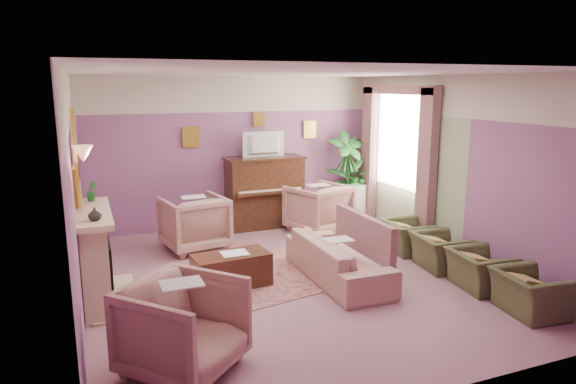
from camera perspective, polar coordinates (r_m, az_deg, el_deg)
name	(u,v)px	position (r m, az deg, el deg)	size (l,w,h in m)	color
floor	(295,277)	(7.28, 0.74, -9.46)	(5.50, 6.00, 0.01)	#966574
ceiling	(295,72)	(6.78, 0.81, 13.15)	(5.50, 6.00, 0.01)	white
wall_back	(233,152)	(9.70, -6.09, 4.41)	(5.50, 0.02, 2.80)	#724983
wall_front	(437,241)	(4.36, 16.22, -5.27)	(5.50, 0.02, 2.80)	#724983
wall_left	(74,195)	(6.38, -22.66, -0.35)	(0.02, 6.00, 2.80)	#724983
wall_right	(459,167)	(8.34, 18.51, 2.64)	(0.02, 6.00, 2.80)	#724983
picture_rail_band	(232,94)	(9.61, -6.22, 10.77)	(5.50, 0.01, 0.65)	beige
stripe_panel	(408,174)	(9.39, 13.21, 1.91)	(0.01, 3.00, 2.15)	#9AA983
fireplace_surround	(94,259)	(6.79, -20.72, -6.94)	(0.30, 1.40, 1.10)	beige
fireplace_inset	(104,269)	(6.84, -19.78, -8.06)	(0.18, 0.72, 0.68)	black
fire_ember	(108,282)	(6.90, -19.34, -9.44)	(0.06, 0.54, 0.10)	orange
mantel_shelf	(93,213)	(6.64, -20.82, -2.24)	(0.40, 1.55, 0.07)	beige
hearth	(114,297)	(6.98, -18.72, -11.00)	(0.55, 1.50, 0.02)	beige
mirror_frame	(76,158)	(6.51, -22.49, 3.48)	(0.04, 0.72, 1.20)	gold
mirror_glass	(78,158)	(6.51, -22.27, 3.49)	(0.01, 0.60, 1.06)	white
sconce_shade	(83,154)	(5.45, -21.82, 3.96)	(0.20, 0.20, 0.16)	#FFAD7B
piano	(265,193)	(9.67, -2.63, -0.06)	(1.40, 0.60, 1.30)	#3B2013
piano_keyshelf	(271,193)	(9.34, -1.92, -0.06)	(1.30, 0.12, 0.06)	#3B2013
piano_keys	(271,190)	(9.33, -1.92, 0.18)	(1.20, 0.08, 0.02)	beige
piano_top	(264,158)	(9.56, -2.66, 3.81)	(1.45, 0.65, 0.04)	#3B2013
television	(265,143)	(9.48, -2.58, 5.51)	(0.80, 0.12, 0.48)	black
print_back_left	(191,137)	(9.44, -10.77, 6.02)	(0.30, 0.03, 0.38)	gold
print_back_right	(310,130)	(10.15, 2.43, 6.95)	(0.26, 0.03, 0.34)	gold
print_back_mid	(259,120)	(9.75, -3.25, 8.04)	(0.22, 0.03, 0.26)	gold
print_left_wall	(75,187)	(5.14, -22.57, 0.54)	(0.03, 0.28, 0.36)	gold
window_blind	(400,138)	(9.49, 12.35, 5.86)	(0.03, 1.40, 1.80)	beige
curtain_left	(427,168)	(8.76, 15.17, 2.60)	(0.16, 0.34, 2.60)	#84565B
curtain_right	(369,154)	(10.27, 9.00, 4.18)	(0.16, 0.34, 2.60)	#84565B
pelmet	(398,90)	(9.40, 12.17, 11.07)	(0.16, 2.20, 0.16)	#84565B
mantel_plant	(92,191)	(7.14, -20.95, 0.10)	(0.16, 0.16, 0.28)	#1F6124
mantel_vase	(95,214)	(6.12, -20.68, -2.31)	(0.16, 0.16, 0.16)	beige
area_rug	(240,282)	(7.14, -5.37, -9.92)	(2.50, 1.80, 0.01)	#935857
coffee_table	(231,270)	(6.95, -6.31, -8.62)	(1.00, 0.50, 0.45)	#3E1E13
table_paper	(235,253)	(6.89, -5.95, -6.78)	(0.35, 0.28, 0.01)	white
sofa	(338,251)	(7.13, 5.57, -6.57)	(0.66, 1.98, 0.80)	tan
sofa_throw	(364,234)	(7.25, 8.42, -4.67)	(0.10, 1.50, 0.55)	#84565B
floral_armchair_left	(194,220)	(8.49, -10.39, -3.06)	(0.94, 0.94, 0.98)	tan
floral_armchair_right	(318,206)	(9.31, 3.37, -1.55)	(0.94, 0.94, 0.98)	tan
floral_armchair_front	(183,322)	(4.99, -11.56, -14.01)	(0.94, 0.94, 0.98)	tan
olive_chair_a	(530,286)	(6.72, 25.34, -9.44)	(0.55, 0.78, 0.68)	#474B2B
olive_chair_b	(480,264)	(7.26, 20.59, -7.49)	(0.55, 0.78, 0.68)	#474B2B
olive_chair_c	(440,246)	(7.85, 16.57, -5.77)	(0.55, 0.78, 0.68)	#474B2B
olive_chair_d	(407,231)	(8.47, 13.13, -4.28)	(0.55, 0.78, 0.68)	#474B2B
side_table	(354,201)	(10.41, 7.31, -0.99)	(0.52, 0.52, 0.70)	beige
side_plant_big	(354,175)	(10.31, 7.39, 1.83)	(0.30, 0.30, 0.34)	#1F6124
side_plant_small	(362,177)	(10.28, 8.24, 1.62)	(0.16, 0.16, 0.28)	#1F6124
palm_pot	(346,211)	(10.35, 6.44, -2.06)	(0.34, 0.34, 0.34)	brown
palm_plant	(347,167)	(10.18, 6.56, 2.81)	(0.76, 0.76, 1.44)	#1F6124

